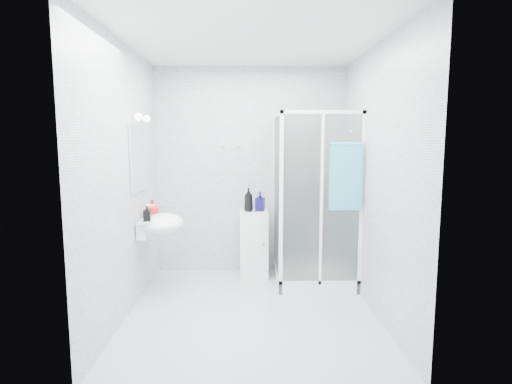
{
  "coord_description": "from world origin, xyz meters",
  "views": [
    {
      "loc": [
        -0.03,
        -3.79,
        1.67
      ],
      "look_at": [
        0.05,
        0.35,
        1.15
      ],
      "focal_mm": 28.0,
      "sensor_mm": 36.0,
      "label": 1
    }
  ],
  "objects_px": {
    "shampoo_bottle_a": "(249,200)",
    "soap_dispenser_orange": "(152,208)",
    "shower_enclosure": "(308,247)",
    "hand_towel": "(346,175)",
    "shampoo_bottle_b": "(260,201)",
    "storage_cabinet": "(254,244)",
    "wall_basin": "(160,224)",
    "soap_dispenser_black": "(147,213)"
  },
  "relations": [
    {
      "from": "shampoo_bottle_a",
      "to": "soap_dispenser_orange",
      "type": "xyz_separation_m",
      "value": [
        -1.06,
        -0.45,
        -0.02
      ]
    },
    {
      "from": "shower_enclosure",
      "to": "hand_towel",
      "type": "distance_m",
      "value": 1.02
    },
    {
      "from": "shampoo_bottle_a",
      "to": "shampoo_bottle_b",
      "type": "distance_m",
      "value": 0.15
    },
    {
      "from": "storage_cabinet",
      "to": "shampoo_bottle_a",
      "type": "height_order",
      "value": "shampoo_bottle_a"
    },
    {
      "from": "storage_cabinet",
      "to": "wall_basin",
      "type": "bearing_deg",
      "value": -150.74
    },
    {
      "from": "wall_basin",
      "to": "storage_cabinet",
      "type": "distance_m",
      "value": 1.24
    },
    {
      "from": "shower_enclosure",
      "to": "wall_basin",
      "type": "relative_size",
      "value": 3.57
    },
    {
      "from": "shower_enclosure",
      "to": "shampoo_bottle_a",
      "type": "bearing_deg",
      "value": 161.46
    },
    {
      "from": "storage_cabinet",
      "to": "hand_towel",
      "type": "distance_m",
      "value": 1.48
    },
    {
      "from": "shower_enclosure",
      "to": "shampoo_bottle_a",
      "type": "distance_m",
      "value": 0.91
    },
    {
      "from": "shower_enclosure",
      "to": "wall_basin",
      "type": "bearing_deg",
      "value": -169.19
    },
    {
      "from": "hand_towel",
      "to": "shampoo_bottle_b",
      "type": "bearing_deg",
      "value": 143.01
    },
    {
      "from": "hand_towel",
      "to": "soap_dispenser_black",
      "type": "bearing_deg",
      "value": -177.09
    },
    {
      "from": "wall_basin",
      "to": "storage_cabinet",
      "type": "xyz_separation_m",
      "value": [
        1.02,
        0.59,
        -0.38
      ]
    },
    {
      "from": "shower_enclosure",
      "to": "shampoo_bottle_a",
      "type": "relative_size",
      "value": 6.89
    },
    {
      "from": "storage_cabinet",
      "to": "soap_dispenser_orange",
      "type": "bearing_deg",
      "value": -157.32
    },
    {
      "from": "shower_enclosure",
      "to": "wall_basin",
      "type": "xyz_separation_m",
      "value": [
        -1.66,
        -0.32,
        0.35
      ]
    },
    {
      "from": "wall_basin",
      "to": "shampoo_bottle_b",
      "type": "xyz_separation_m",
      "value": [
        1.1,
        0.58,
        0.15
      ]
    },
    {
      "from": "shampoo_bottle_a",
      "to": "soap_dispenser_orange",
      "type": "distance_m",
      "value": 1.15
    },
    {
      "from": "shower_enclosure",
      "to": "soap_dispenser_orange",
      "type": "relative_size",
      "value": 11.18
    },
    {
      "from": "shampoo_bottle_b",
      "to": "wall_basin",
      "type": "bearing_deg",
      "value": -152.24
    },
    {
      "from": "shampoo_bottle_a",
      "to": "soap_dispenser_black",
      "type": "height_order",
      "value": "shampoo_bottle_a"
    },
    {
      "from": "hand_towel",
      "to": "soap_dispenser_orange",
      "type": "height_order",
      "value": "hand_towel"
    },
    {
      "from": "storage_cabinet",
      "to": "soap_dispenser_orange",
      "type": "distance_m",
      "value": 1.33
    },
    {
      "from": "shower_enclosure",
      "to": "storage_cabinet",
      "type": "bearing_deg",
      "value": 156.91
    },
    {
      "from": "wall_basin",
      "to": "storage_cabinet",
      "type": "relative_size",
      "value": 0.67
    },
    {
      "from": "wall_basin",
      "to": "soap_dispenser_black",
      "type": "bearing_deg",
      "value": -114.08
    },
    {
      "from": "wall_basin",
      "to": "hand_towel",
      "type": "bearing_deg",
      "value": -2.46
    },
    {
      "from": "soap_dispenser_orange",
      "to": "soap_dispenser_black",
      "type": "height_order",
      "value": "soap_dispenser_orange"
    },
    {
      "from": "shower_enclosure",
      "to": "shampoo_bottle_a",
      "type": "xyz_separation_m",
      "value": [
        -0.7,
        0.23,
        0.53
      ]
    },
    {
      "from": "shampoo_bottle_b",
      "to": "soap_dispenser_orange",
      "type": "height_order",
      "value": "shampoo_bottle_b"
    },
    {
      "from": "shampoo_bottle_a",
      "to": "soap_dispenser_black",
      "type": "xyz_separation_m",
      "value": [
        -1.04,
        -0.74,
        -0.03
      ]
    },
    {
      "from": "wall_basin",
      "to": "hand_towel",
      "type": "height_order",
      "value": "hand_towel"
    },
    {
      "from": "shower_enclosure",
      "to": "soap_dispenser_black",
      "type": "bearing_deg",
      "value": -163.78
    },
    {
      "from": "shower_enclosure",
      "to": "shampoo_bottle_b",
      "type": "xyz_separation_m",
      "value": [
        -0.56,
        0.26,
        0.5
      ]
    },
    {
      "from": "storage_cabinet",
      "to": "hand_towel",
      "type": "xyz_separation_m",
      "value": [
        0.95,
        -0.67,
        0.91
      ]
    },
    {
      "from": "wall_basin",
      "to": "soap_dispenser_orange",
      "type": "distance_m",
      "value": 0.21
    },
    {
      "from": "shower_enclosure",
      "to": "wall_basin",
      "type": "height_order",
      "value": "shower_enclosure"
    },
    {
      "from": "wall_basin",
      "to": "soap_dispenser_black",
      "type": "relative_size",
      "value": 3.44
    },
    {
      "from": "wall_basin",
      "to": "soap_dispenser_black",
      "type": "xyz_separation_m",
      "value": [
        -0.08,
        -0.19,
        0.15
      ]
    },
    {
      "from": "storage_cabinet",
      "to": "shampoo_bottle_b",
      "type": "height_order",
      "value": "shampoo_bottle_b"
    },
    {
      "from": "shower_enclosure",
      "to": "storage_cabinet",
      "type": "distance_m",
      "value": 0.69
    }
  ]
}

